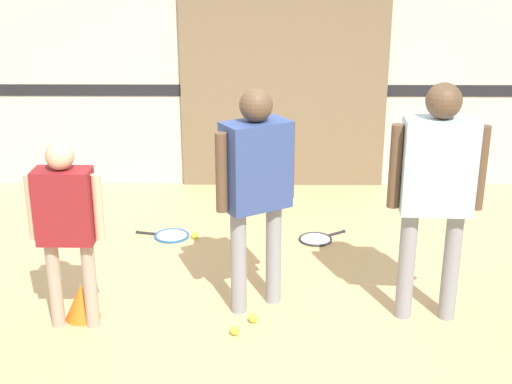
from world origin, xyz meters
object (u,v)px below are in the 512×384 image
at_px(person_student_right, 437,178).
at_px(tennis_ball_by_spare_racket, 195,235).
at_px(racket_spare_on_floor, 170,235).
at_px(person_student_left, 66,216).
at_px(racket_second_spare, 317,239).
at_px(training_cone, 82,301).
at_px(tennis_ball_stray_left, 235,331).
at_px(tennis_ball_near_instructor, 253,318).
at_px(person_instructor, 256,177).

xyz_separation_m(person_student_right, tennis_ball_by_spare_racket, (-1.76, 1.35, -1.01)).
bearing_deg(racket_spare_on_floor, person_student_left, 85.79).
relative_size(racket_second_spare, training_cone, 1.92).
xyz_separation_m(tennis_ball_stray_left, training_cone, (-1.09, 0.22, 0.10)).
distance_m(tennis_ball_by_spare_racket, training_cone, 1.54).
xyz_separation_m(tennis_ball_near_instructor, tennis_ball_by_spare_racket, (-0.54, 1.44, 0.00)).
height_order(person_student_right, racket_second_spare, person_student_right).
bearing_deg(tennis_ball_by_spare_racket, person_student_right, -37.50).
relative_size(racket_spare_on_floor, tennis_ball_stray_left, 7.99).
bearing_deg(training_cone, tennis_ball_near_instructor, -2.65).
bearing_deg(tennis_ball_stray_left, person_student_left, 173.87).
relative_size(person_student_left, racket_second_spare, 2.68).
relative_size(person_student_left, tennis_ball_stray_left, 20.11).
xyz_separation_m(person_student_left, tennis_ball_near_instructor, (1.23, 0.05, -0.79)).
bearing_deg(tennis_ball_by_spare_racket, training_cone, -115.78).
bearing_deg(racket_spare_on_floor, person_student_right, 157.56).
height_order(tennis_ball_near_instructor, tennis_ball_stray_left, same).
height_order(person_student_left, tennis_ball_stray_left, person_student_left).
xyz_separation_m(person_instructor, racket_second_spare, (0.53, 1.19, -0.99)).
xyz_separation_m(tennis_ball_near_instructor, tennis_ball_stray_left, (-0.12, -0.17, 0.00)).
bearing_deg(tennis_ball_stray_left, person_student_right, 11.02).
bearing_deg(tennis_ball_stray_left, person_instructor, 70.96).
bearing_deg(person_student_right, tennis_ball_by_spare_racket, -34.46).
distance_m(person_student_right, training_cone, 2.59).
bearing_deg(racket_spare_on_floor, tennis_ball_by_spare_racket, -179.16).
distance_m(racket_spare_on_floor, tennis_ball_near_instructor, 1.68).
distance_m(person_instructor, racket_second_spare, 1.63).
relative_size(person_student_left, tennis_ball_near_instructor, 20.11).
height_order(tennis_ball_near_instructor, tennis_ball_by_spare_racket, same).
height_order(tennis_ball_by_spare_racket, tennis_ball_stray_left, same).
bearing_deg(tennis_ball_near_instructor, person_student_left, -177.80).
bearing_deg(tennis_ball_near_instructor, racket_spare_on_floor, 117.19).
relative_size(person_instructor, person_student_right, 0.96).
bearing_deg(racket_spare_on_floor, tennis_ball_near_instructor, 129.88).
bearing_deg(racket_second_spare, person_instructor, -147.34).
xyz_separation_m(racket_spare_on_floor, tennis_ball_by_spare_racket, (0.23, -0.05, 0.02)).
distance_m(racket_second_spare, tennis_ball_stray_left, 1.73).
bearing_deg(training_cone, tennis_ball_by_spare_racket, 64.22).
bearing_deg(racket_spare_on_floor, person_instructor, 134.73).
height_order(person_student_right, tennis_ball_by_spare_racket, person_student_right).
distance_m(tennis_ball_near_instructor, training_cone, 1.21).
bearing_deg(person_instructor, racket_second_spare, 35.11).
bearing_deg(racket_second_spare, tennis_ball_near_instructor, -144.28).
bearing_deg(person_student_left, person_instructor, 13.38).
relative_size(tennis_ball_near_instructor, training_cone, 0.26).
bearing_deg(tennis_ball_by_spare_racket, person_student_left, -114.95).
distance_m(tennis_ball_near_instructor, tennis_ball_by_spare_racket, 1.54).
xyz_separation_m(person_student_left, racket_spare_on_floor, (0.47, 1.54, -0.81)).
distance_m(racket_spare_on_floor, tennis_ball_stray_left, 1.78).
distance_m(racket_second_spare, tennis_ball_by_spare_racket, 1.09).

